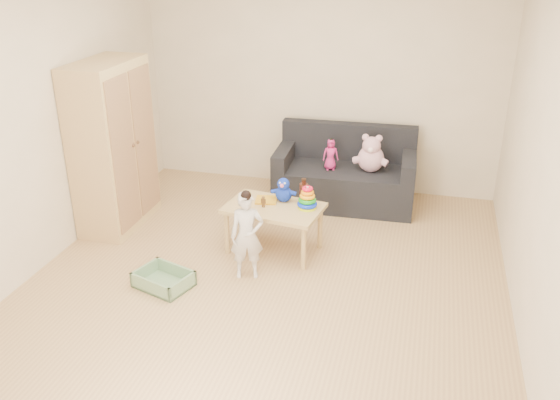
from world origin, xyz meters
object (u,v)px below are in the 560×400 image
(play_table, at_px, (274,229))
(toddler, at_px, (247,237))
(sofa, at_px, (344,185))
(wardrobe, at_px, (113,146))

(play_table, height_order, toddler, toddler)
(toddler, bearing_deg, sofa, 52.91)
(play_table, xyz_separation_m, toddler, (-0.10, -0.50, 0.15))
(sofa, distance_m, play_table, 1.32)
(play_table, distance_m, toddler, 0.53)
(wardrobe, bearing_deg, toddler, -23.29)
(wardrobe, bearing_deg, sofa, 26.16)
(wardrobe, xyz_separation_m, play_table, (1.68, -0.18, -0.60))
(play_table, bearing_deg, toddler, -101.65)
(sofa, distance_m, toddler, 1.83)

